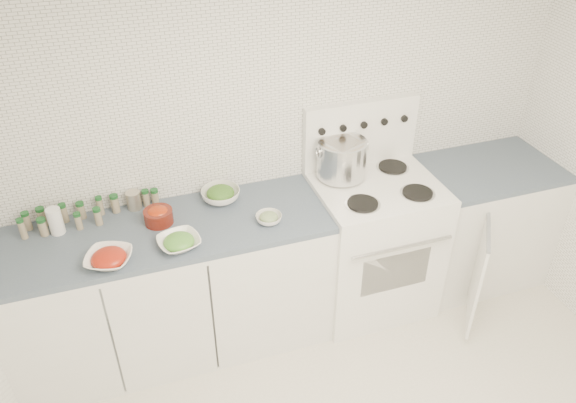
# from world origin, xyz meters

# --- Properties ---
(room_walls) EXTENTS (3.54, 3.04, 2.52)m
(room_walls) POSITION_xyz_m (0.00, 0.00, 1.56)
(room_walls) COLOR white
(room_walls) RESTS_ON ground
(counter_left) EXTENTS (1.85, 0.62, 0.90)m
(counter_left) POSITION_xyz_m (-0.82, 1.19, 0.45)
(counter_left) COLOR white
(counter_left) RESTS_ON ground
(stove) EXTENTS (0.76, 0.70, 1.36)m
(stove) POSITION_xyz_m (0.48, 1.19, 0.50)
(stove) COLOR white
(stove) RESTS_ON ground
(counter_right) EXTENTS (0.89, 0.95, 0.90)m
(counter_right) POSITION_xyz_m (1.30, 1.19, 0.45)
(counter_right) COLOR white
(counter_right) RESTS_ON ground
(stock_pot) EXTENTS (0.33, 0.30, 0.23)m
(stock_pot) POSITION_xyz_m (0.30, 1.34, 1.07)
(stock_pot) COLOR silver
(stock_pot) RESTS_ON stove
(bowl_tomato) EXTENTS (0.30, 0.30, 0.08)m
(bowl_tomato) POSITION_xyz_m (-1.13, 0.99, 0.93)
(bowl_tomato) COLOR white
(bowl_tomato) RESTS_ON counter_left
(bowl_snowpea) EXTENTS (0.26, 0.26, 0.07)m
(bowl_snowpea) POSITION_xyz_m (-0.77, 1.01, 0.93)
(bowl_snowpea) COLOR white
(bowl_snowpea) RESTS_ON counter_left
(bowl_broccoli) EXTENTS (0.25, 0.25, 0.09)m
(bowl_broccoli) POSITION_xyz_m (-0.46, 1.37, 0.94)
(bowl_broccoli) COLOR white
(bowl_broccoli) RESTS_ON counter_left
(bowl_zucchini) EXTENTS (0.16, 0.16, 0.06)m
(bowl_zucchini) POSITION_xyz_m (-0.25, 1.07, 0.93)
(bowl_zucchini) COLOR white
(bowl_zucchini) RESTS_ON counter_left
(bowl_pepper) EXTENTS (0.16, 0.16, 0.10)m
(bowl_pepper) POSITION_xyz_m (-0.84, 1.26, 0.95)
(bowl_pepper) COLOR #58180F
(bowl_pepper) RESTS_ON counter_left
(salt_canister) EXTENTS (0.10, 0.10, 0.15)m
(salt_canister) POSITION_xyz_m (-1.38, 1.34, 0.98)
(salt_canister) COLOR white
(salt_canister) RESTS_ON counter_left
(tin_can) EXTENTS (0.11, 0.11, 0.11)m
(tin_can) POSITION_xyz_m (-0.96, 1.45, 0.95)
(tin_can) COLOR #AFA694
(tin_can) RESTS_ON counter_left
(spice_cluster) EXTENTS (0.76, 0.15, 0.13)m
(spice_cluster) POSITION_xyz_m (-1.25, 1.41, 0.96)
(spice_cluster) COLOR gray
(spice_cluster) RESTS_ON counter_left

